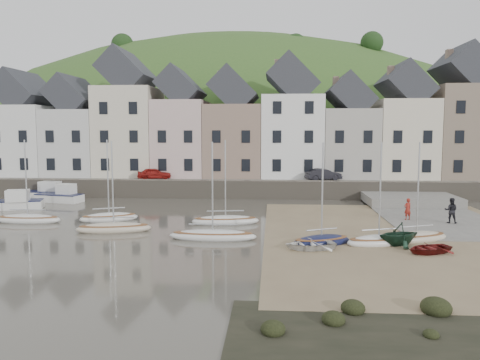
# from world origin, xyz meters

# --- Properties ---
(ground) EXTENTS (160.00, 160.00, 0.00)m
(ground) POSITION_xyz_m (0.00, 0.00, 0.00)
(ground) COLOR #403C32
(ground) RESTS_ON ground
(quay_land) EXTENTS (90.00, 30.00, 1.50)m
(quay_land) POSITION_xyz_m (0.00, 32.00, 0.75)
(quay_land) COLOR #385C25
(quay_land) RESTS_ON ground
(quay_street) EXTENTS (70.00, 7.00, 0.10)m
(quay_street) POSITION_xyz_m (0.00, 20.50, 1.55)
(quay_street) COLOR slate
(quay_street) RESTS_ON quay_land
(seawall) EXTENTS (70.00, 1.20, 1.80)m
(seawall) POSITION_xyz_m (0.00, 17.00, 0.90)
(seawall) COLOR slate
(seawall) RESTS_ON ground
(beach) EXTENTS (18.00, 26.00, 0.06)m
(beach) POSITION_xyz_m (11.00, 0.00, 0.03)
(beach) COLOR #7B664A
(beach) RESTS_ON ground
(slipway) EXTENTS (8.00, 18.00, 0.12)m
(slipway) POSITION_xyz_m (15.00, 8.00, 0.06)
(slipway) COLOR slate
(slipway) RESTS_ON ground
(hillside) EXTENTS (134.40, 84.00, 84.00)m
(hillside) POSITION_xyz_m (-5.00, 60.00, -17.99)
(hillside) COLOR #385C25
(hillside) RESTS_ON ground
(townhouse_terrace) EXTENTS (61.05, 8.00, 13.93)m
(townhouse_terrace) POSITION_xyz_m (1.76, 24.00, 7.32)
(townhouse_terrace) COLOR silver
(townhouse_terrace) RESTS_ON quay_land
(sailboat_0) EXTENTS (4.95, 1.50, 6.32)m
(sailboat_0) POSITION_xyz_m (-15.58, 3.45, 0.26)
(sailboat_0) COLOR silver
(sailboat_0) RESTS_ON ground
(sailboat_1) EXTENTS (4.51, 3.04, 6.32)m
(sailboat_1) POSITION_xyz_m (-9.79, 4.49, 0.26)
(sailboat_1) COLOR silver
(sailboat_1) RESTS_ON ground
(sailboat_2) EXTENTS (5.18, 2.51, 6.32)m
(sailboat_2) POSITION_xyz_m (-8.16, 0.71, 0.26)
(sailboat_2) COLOR beige
(sailboat_2) RESTS_ON ground
(sailboat_3) EXTENTS (5.10, 2.29, 6.32)m
(sailboat_3) POSITION_xyz_m (-0.92, 3.93, 0.26)
(sailboat_3) COLOR silver
(sailboat_3) RESTS_ON ground
(sailboat_4) EXTENTS (5.52, 1.54, 6.32)m
(sailboat_4) POSITION_xyz_m (-1.22, -1.11, 0.26)
(sailboat_4) COLOR silver
(sailboat_4) RESTS_ON ground
(sailboat_5) EXTENTS (4.06, 2.99, 6.32)m
(sailboat_5) POSITION_xyz_m (5.43, -2.18, 0.27)
(sailboat_5) COLOR #13183C
(sailboat_5) RESTS_ON ground
(sailboat_6) EXTENTS (4.34, 2.69, 6.32)m
(sailboat_6) POSITION_xyz_m (8.83, -1.94, 0.27)
(sailboat_6) COLOR silver
(sailboat_6) RESTS_ON ground
(sailboat_7) EXTENTS (4.56, 2.97, 6.32)m
(sailboat_7) POSITION_xyz_m (11.34, -0.81, 0.26)
(sailboat_7) COLOR beige
(sailboat_7) RESTS_ON ground
(motorboat_0) EXTENTS (4.73, 2.72, 1.70)m
(motorboat_0) POSITION_xyz_m (-17.60, 13.56, 0.58)
(motorboat_0) COLOR silver
(motorboat_0) RESTS_ON ground
(motorboat_1) EXTENTS (5.43, 3.17, 1.70)m
(motorboat_1) POSITION_xyz_m (-19.88, 9.13, 0.58)
(motorboat_1) COLOR silver
(motorboat_1) RESTS_ON ground
(motorboat_2) EXTENTS (5.71, 2.38, 1.70)m
(motorboat_2) POSITION_xyz_m (-20.28, 15.61, 0.58)
(motorboat_2) COLOR silver
(motorboat_2) RESTS_ON ground
(rowboat_white) EXTENTS (3.28, 2.65, 0.60)m
(rowboat_white) POSITION_xyz_m (4.65, -3.51, 0.36)
(rowboat_white) COLOR white
(rowboat_white) RESTS_ON beach
(rowboat_green) EXTENTS (3.29, 3.09, 1.38)m
(rowboat_green) POSITION_xyz_m (9.92, -2.18, 0.75)
(rowboat_green) COLOR #163322
(rowboat_green) RESTS_ON beach
(rowboat_red) EXTENTS (3.20, 2.82, 0.55)m
(rowboat_red) POSITION_xyz_m (11.12, -3.90, 0.33)
(rowboat_red) COLOR maroon
(rowboat_red) RESTS_ON beach
(person_red) EXTENTS (0.70, 0.60, 1.62)m
(person_red) POSITION_xyz_m (12.59, 5.80, 0.93)
(person_red) COLOR maroon
(person_red) RESTS_ON slipway
(person_dark) EXTENTS (1.06, 0.94, 1.83)m
(person_dark) POSITION_xyz_m (15.35, 4.70, 1.04)
(person_dark) COLOR black
(person_dark) RESTS_ON slipway
(car_left) EXTENTS (3.79, 2.28, 1.21)m
(car_left) POSITION_xyz_m (-10.03, 19.50, 2.20)
(car_left) COLOR maroon
(car_left) RESTS_ON quay_street
(car_right) EXTENTS (3.95, 2.43, 1.23)m
(car_right) POSITION_xyz_m (7.71, 19.50, 2.22)
(car_right) COLOR black
(car_right) RESTS_ON quay_street
(shore_rocks) EXTENTS (14.00, 6.00, 0.75)m
(shore_rocks) POSITION_xyz_m (7.43, -14.39, 0.09)
(shore_rocks) COLOR black
(shore_rocks) RESTS_ON ground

